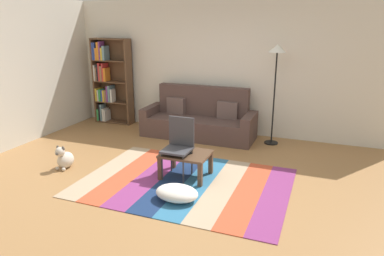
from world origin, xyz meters
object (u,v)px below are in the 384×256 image
Objects in this scene: tv_remote at (188,154)px; folding_chair at (179,142)px; pouf at (177,193)px; standing_lamp at (277,62)px; dog at (65,159)px; bookshelf at (108,81)px; coffee_table at (186,157)px; couch at (199,120)px.

tv_remote is 0.17× the size of folding_chair.
standing_lamp is (0.79, 2.75, 1.45)m from pouf.
dog is at bearing -138.51° from tv_remote.
folding_chair is at bearing 110.62° from pouf.
bookshelf reaches higher than coffee_table.
pouf is 3.83× the size of tv_remote.
standing_lamp is (2.89, 2.40, 1.40)m from dog.
couch is at bearing 103.87° from pouf.
folding_chair is (-0.16, 0.07, 0.14)m from tv_remote.
couch is 2.77m from pouf.
standing_lamp is at bearing 88.05° from folding_chair.
bookshelf is 12.70× the size of tv_remote.
folding_chair is at bearing -78.83° from couch.
pouf is 0.74m from tv_remote.
bookshelf is 4.28m from pouf.
couch reaches higher than pouf.
coffee_table is at bearing 102.90° from pouf.
bookshelf is at bearing 176.71° from standing_lamp.
coffee_table is at bearing -115.29° from standing_lamp.
pouf is 0.90m from folding_chair.
folding_chair reaches higher than coffee_table.
couch is at bearing -177.31° from standing_lamp.
standing_lamp reaches higher than coffee_table.
bookshelf reaches higher than tv_remote.
tv_remote is at bearing 9.38° from dog.
bookshelf is at bearing 166.53° from folding_chair.
coffee_table is at bearing 163.26° from tv_remote.
folding_chair is (2.69, -2.22, -0.42)m from bookshelf.
coffee_table is 1.22× the size of pouf.
coffee_table is at bearing -38.58° from bookshelf.
pouf is at bearing -44.94° from bookshelf.
pouf is 3.21m from standing_lamp.
tv_remote is (1.98, 0.33, 0.24)m from dog.
bookshelf is 1.02× the size of standing_lamp.
folding_chair reaches higher than pouf.
bookshelf is at bearing 141.42° from coffee_table.
couch reaches higher than folding_chair.
standing_lamp reaches higher than tv_remote.
pouf is at bearing -77.10° from coffee_table.
tv_remote is 0.22m from folding_chair.
pouf is at bearing -43.31° from folding_chair.
pouf is 0.64× the size of folding_chair.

